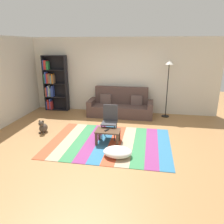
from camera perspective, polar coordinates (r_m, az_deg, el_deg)
The scene contains 12 objects.
ground_plane at distance 5.98m, azimuth -0.70°, elevation -6.86°, with size 14.00×14.00×0.00m, color #9E7042.
back_wall at distance 8.05m, azimuth 2.68°, elevation 9.47°, with size 6.80×0.10×2.70m, color silver.
left_wall at distance 7.62m, azimuth -25.81°, elevation 7.33°, with size 0.10×5.50×2.70m, color beige.
rug at distance 5.72m, azimuth -0.67°, elevation -7.98°, with size 3.11×2.31×0.01m.
couch at distance 7.74m, azimuth 2.25°, elevation 1.49°, with size 2.26×0.80×1.00m.
bookshelf at distance 8.60m, azimuth -15.17°, elevation 7.09°, with size 0.90×0.28×2.07m.
coffee_table at distance 5.58m, azimuth -1.06°, elevation -5.46°, with size 0.61×0.43×0.36m.
pouf at distance 5.02m, azimuth 1.46°, elevation -10.42°, with size 0.65×0.51×0.21m, color white.
dog at distance 6.60m, azimuth -17.64°, elevation -3.83°, with size 0.22×0.35×0.40m.
standing_lamp at distance 7.60m, azimuth 14.66°, elevation 10.63°, with size 0.32×0.32×1.96m.
tv_remote at distance 5.52m, azimuth -1.34°, elevation -4.76°, with size 0.04×0.15×0.02m, color black.
folding_chair at distance 5.86m, azimuth -0.56°, elevation -1.75°, with size 0.40×0.40×0.90m.
Camera 1 is at (1.02, -5.36, 2.46)m, focal length 34.87 mm.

